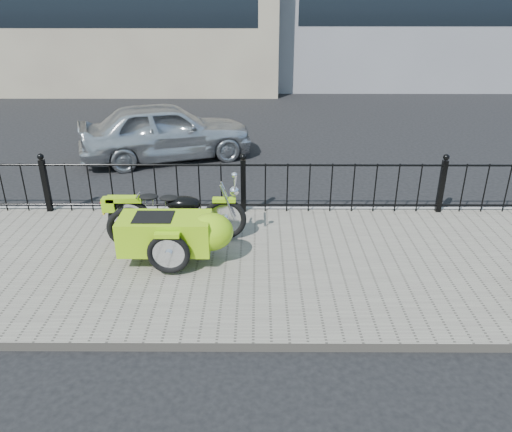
{
  "coord_description": "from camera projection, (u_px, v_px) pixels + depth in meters",
  "views": [
    {
      "loc": [
        0.26,
        -6.93,
        3.78
      ],
      "look_at": [
        0.23,
        -0.1,
        0.66
      ],
      "focal_mm": 35.0,
      "sensor_mm": 36.0,
      "label": 1
    }
  ],
  "objects": [
    {
      "name": "motorcycle_sidecar",
      "position": [
        179.0,
        229.0,
        7.26
      ],
      "size": [
        2.28,
        1.48,
        0.98
      ],
      "color": "black",
      "rests_on": "sidewalk"
    },
    {
      "name": "spare_tire",
      "position": [
        129.0,
        227.0,
        7.63
      ],
      "size": [
        0.67,
        0.21,
        0.66
      ],
      "primitive_type": "torus",
      "rotation": [
        1.57,
        0.0,
        0.18
      ],
      "color": "black",
      "rests_on": "sidewalk"
    },
    {
      "name": "curb",
      "position": [
        244.0,
        211.0,
        9.16
      ],
      "size": [
        30.0,
        0.1,
        0.12
      ],
      "primitive_type": "cube",
      "color": "gray",
      "rests_on": "ground"
    },
    {
      "name": "sidewalk",
      "position": [
        240.0,
        264.0,
        7.4
      ],
      "size": [
        30.0,
        3.8,
        0.12
      ],
      "primitive_type": "cube",
      "color": "#6D675C",
      "rests_on": "ground"
    },
    {
      "name": "ground",
      "position": [
        241.0,
        251.0,
        7.88
      ],
      "size": [
        120.0,
        120.0,
        0.0
      ],
      "primitive_type": "plane",
      "color": "black",
      "rests_on": "ground"
    },
    {
      "name": "sedan_car",
      "position": [
        166.0,
        131.0,
        11.89
      ],
      "size": [
        4.36,
        2.84,
        1.38
      ],
      "primitive_type": "imported",
      "rotation": [
        0.0,
        0.0,
        1.9
      ],
      "color": "#B5B8BC",
      "rests_on": "ground"
    },
    {
      "name": "iron_fence",
      "position": [
        243.0,
        187.0,
        8.81
      ],
      "size": [
        14.11,
        0.11,
        1.08
      ],
      "color": "black",
      "rests_on": "sidewalk"
    }
  ]
}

